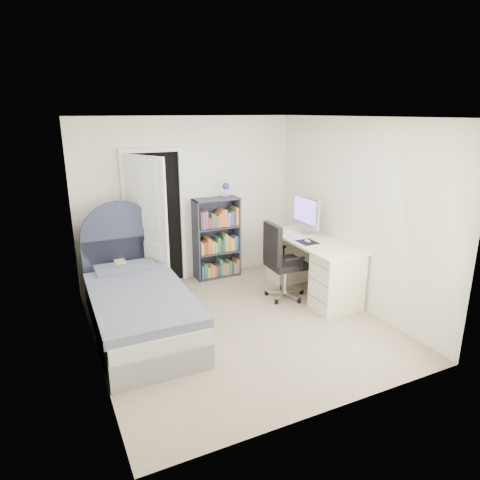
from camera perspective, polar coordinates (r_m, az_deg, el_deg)
name	(u,v)px	position (r m, az deg, el deg)	size (l,w,h in m)	color
room_shell	(239,228)	(5.00, -0.11, 1.59)	(3.50, 3.70, 2.60)	gray
door	(149,223)	(6.25, -11.98, 2.29)	(0.92, 0.74, 2.06)	black
bed	(138,304)	(5.39, -13.46, -8.32)	(1.12, 2.29, 1.40)	gray
nightstand	(124,274)	(6.16, -15.19, -4.46)	(0.40, 0.40, 0.59)	#DBAD86
floor_lamp	(145,252)	(6.42, -12.61, -1.62)	(0.20, 0.20, 1.42)	silver
bookcase	(217,240)	(6.78, -3.02, -0.04)	(0.71, 0.31, 1.51)	#3B3F50
desk	(311,264)	(6.27, 9.51, -3.17)	(0.67, 1.67, 1.37)	#F3EFCB
office_chair	(281,258)	(5.98, 5.43, -2.38)	(0.57, 0.58, 1.10)	silver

